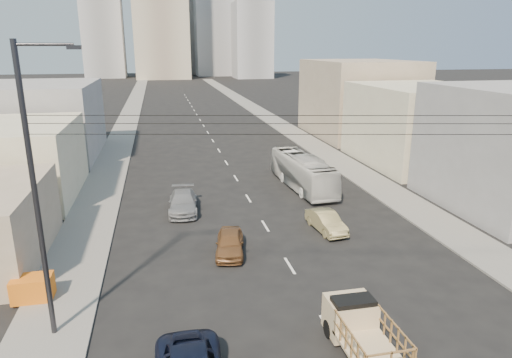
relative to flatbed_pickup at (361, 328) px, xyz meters
name	(u,v)px	position (x,y,z in m)	size (l,w,h in m)	color
ground	(346,358)	(-0.65, -0.22, -1.09)	(420.00, 420.00, 0.00)	black
sidewalk_left	(130,115)	(-12.40, 69.78, -1.03)	(3.50, 180.00, 0.12)	slate
sidewalk_right	(258,111)	(11.10, 69.78, -1.03)	(3.50, 180.00, 0.12)	slate
lane_dashes	(206,129)	(-0.65, 52.78, -1.09)	(0.15, 104.00, 0.01)	silver
flatbed_pickup	(361,328)	(0.00, 0.00, 0.00)	(1.95, 4.41, 1.90)	#CAB187
city_bus	(302,172)	(4.46, 21.69, 0.33)	(2.40, 10.26, 2.86)	silver
sedan_brown	(230,243)	(-3.66, 10.03, -0.42)	(1.59, 3.96, 1.35)	brown
sedan_tan	(326,222)	(3.08, 12.12, -0.45)	(1.37, 3.93, 1.30)	#8D8152
sedan_grey	(183,202)	(-5.93, 17.81, -0.37)	(2.03, 4.98, 1.45)	gray
streetlamp_left	(37,190)	(-12.05, 3.78, 5.34)	(2.36, 0.25, 12.00)	#2D2D33
overhead_wires	(344,125)	(-0.65, 1.28, 7.87)	(23.01, 5.02, 0.72)	black
crate_stack	(33,288)	(-13.65, 6.81, -0.40)	(1.80, 1.20, 1.14)	orange
bldg_right_mid	(419,125)	(18.85, 27.78, 2.91)	(11.00, 14.00, 8.00)	beige
bldg_right_far	(359,98)	(19.35, 43.78, 3.91)	(12.00, 16.00, 10.00)	tan
bldg_left_mid	(1,162)	(-19.65, 23.78, 1.91)	(11.00, 12.00, 6.00)	beige
bldg_left_far	(38,121)	(-20.15, 38.78, 2.91)	(12.00, 16.00, 8.00)	gray
midrise_ne	(214,26)	(17.35, 184.78, 18.91)	(16.00, 16.00, 40.00)	gray
midrise_nw	(103,33)	(-26.65, 179.78, 15.91)	(15.00, 15.00, 34.00)	gray
midrise_back	(183,23)	(5.35, 199.78, 20.91)	(18.00, 18.00, 44.00)	gray
midrise_east	(252,41)	(29.35, 164.78, 12.91)	(14.00, 14.00, 28.00)	gray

